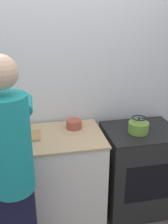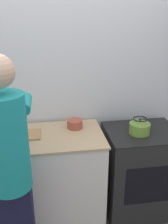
{
  "view_description": "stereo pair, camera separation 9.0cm",
  "coord_description": "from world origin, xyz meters",
  "views": [
    {
      "loc": [
        -0.25,
        -1.77,
        1.98
      ],
      "look_at": [
        0.16,
        0.21,
        1.18
      ],
      "focal_mm": 40.0,
      "sensor_mm": 36.0,
      "label": 1
    },
    {
      "loc": [
        -0.16,
        -1.78,
        1.98
      ],
      "look_at": [
        0.16,
        0.21,
        1.18
      ],
      "focal_mm": 40.0,
      "sensor_mm": 36.0,
      "label": 2
    }
  ],
  "objects": [
    {
      "name": "oven",
      "position": [
        0.76,
        0.29,
        0.46
      ],
      "size": [
        0.72,
        0.58,
        0.92
      ],
      "color": "black",
      "rests_on": "ground_plane"
    },
    {
      "name": "cutting_board",
      "position": [
        -0.42,
        0.33,
        0.94
      ],
      "size": [
        0.38,
        0.22,
        0.02
      ],
      "color": "#A87A4C",
      "rests_on": "counter"
    },
    {
      "name": "kettle",
      "position": [
        0.7,
        0.25,
        0.98
      ],
      "size": [
        0.2,
        0.2,
        0.15
      ],
      "color": "olive",
      "rests_on": "oven"
    },
    {
      "name": "bowl_prep",
      "position": [
        0.1,
        0.44,
        0.97
      ],
      "size": [
        0.15,
        0.15,
        0.08
      ],
      "color": "#9E4738",
      "rests_on": "counter"
    },
    {
      "name": "wall_back",
      "position": [
        0.0,
        0.68,
        1.3
      ],
      "size": [
        8.0,
        0.05,
        2.6
      ],
      "color": "silver",
      "rests_on": "ground_plane"
    },
    {
      "name": "knife",
      "position": [
        -0.46,
        0.35,
        0.95
      ],
      "size": [
        0.23,
        0.13,
        0.01
      ],
      "rotation": [
        0.0,
        0.0,
        0.43
      ],
      "color": "silver",
      "rests_on": "cutting_board"
    },
    {
      "name": "counter",
      "position": [
        -0.39,
        0.31,
        0.47
      ],
      "size": [
        1.48,
        0.64,
        0.93
      ],
      "color": "silver",
      "rests_on": "ground_plane"
    },
    {
      "name": "person",
      "position": [
        -0.44,
        -0.24,
        0.98
      ],
      "size": [
        0.33,
        0.58,
        1.77
      ],
      "color": "#171733",
      "rests_on": "ground_plane"
    }
  ]
}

